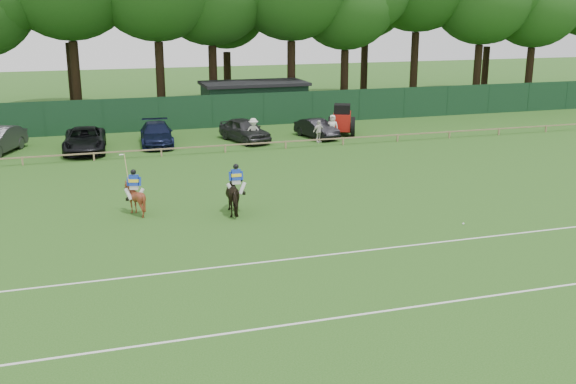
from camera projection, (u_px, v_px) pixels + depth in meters
name	position (u px, v px, depth m)	size (l,w,h in m)	color
ground	(299.00, 248.00, 25.71)	(160.00, 160.00, 0.00)	#1E4C14
horse_dark	(236.00, 195.00, 29.82)	(0.93, 2.04, 1.72)	black
horse_chestnut	(135.00, 198.00, 29.77)	(1.16, 1.31, 1.44)	maroon
suv_black	(85.00, 140.00, 42.49)	(2.53, 5.48, 1.52)	black
sedan_navy	(157.00, 134.00, 44.60)	(2.08, 5.11, 1.48)	#101634
hatch_grey	(245.00, 130.00, 45.78)	(1.86, 4.63, 1.58)	#303032
estate_black	(317.00, 129.00, 47.08)	(1.37, 3.92, 1.29)	black
spectator_left	(253.00, 131.00, 44.70)	(1.15, 0.66, 1.78)	silver
spectator_mid	(319.00, 131.00, 45.50)	(0.88, 0.37, 1.51)	white
spectator_right	(332.00, 127.00, 46.74)	(0.81, 0.53, 1.67)	white
rider_dark	(236.00, 178.00, 29.61)	(0.94, 0.39, 1.41)	silver
rider_chestnut	(134.00, 184.00, 29.57)	(0.92, 0.72, 2.05)	silver
polo_ball	(463.00, 224.00, 28.46)	(0.09, 0.09, 0.09)	silver
pitch_lines	(331.00, 283.00, 22.48)	(60.00, 5.10, 0.01)	silver
pitch_rail	(209.00, 146.00, 42.15)	(62.10, 0.10, 0.50)	#997F5B
perimeter_fence	(186.00, 113.00, 50.22)	(92.08, 0.08, 2.50)	#14351E
utility_shed	(254.00, 100.00, 54.62)	(8.40, 4.40, 3.04)	#14331E
tree_row	(195.00, 112.00, 58.49)	(96.00, 12.00, 21.00)	#26561C
tractor	(342.00, 120.00, 48.02)	(2.68, 3.14, 2.24)	#AD160F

